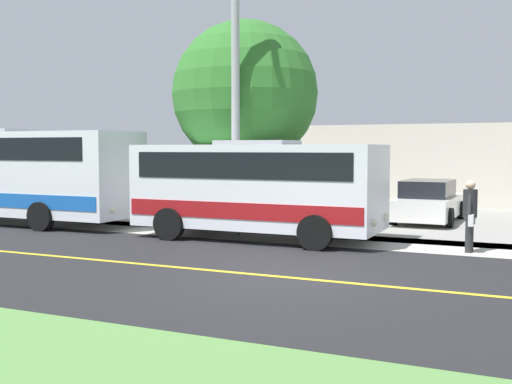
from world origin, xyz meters
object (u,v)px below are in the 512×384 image
object	(u,v)px
pedestrian_with_bags	(470,213)
street_light_pole	(234,75)
tree_curbside	(245,94)
parked_car_near	(428,202)
commercial_building	(422,162)
shuttle_bus_front	(258,185)

from	to	relation	value
pedestrian_with_bags	street_light_pole	bearing A→B (deg)	-92.04
pedestrian_with_bags	tree_curbside	world-z (taller)	tree_curbside
parked_car_near	commercial_building	distance (m)	11.03
street_light_pole	parked_car_near	size ratio (longest dim) A/B	1.90
street_light_pole	commercial_building	distance (m)	16.97
street_light_pole	commercial_building	xyz separation A→B (m)	(-16.52, 2.70, -2.84)
pedestrian_with_bags	parked_car_near	bearing A→B (deg)	-162.36
shuttle_bus_front	pedestrian_with_bags	bearing A→B (deg)	90.84
street_light_pole	parked_car_near	xyz separation A→B (m)	(-5.72, 4.66, -3.95)
shuttle_bus_front	street_light_pole	world-z (taller)	street_light_pole
pedestrian_with_bags	commercial_building	distance (m)	17.21
pedestrian_with_bags	street_light_pole	world-z (taller)	street_light_pole
shuttle_bus_front	commercial_building	xyz separation A→B (m)	(-16.83, 1.80, 0.27)
tree_curbside	pedestrian_with_bags	bearing A→B (deg)	69.53
shuttle_bus_front	tree_curbside	distance (m)	4.34
pedestrian_with_bags	commercial_building	xyz separation A→B (m)	(-16.75, -3.85, 0.84)
commercial_building	pedestrian_with_bags	bearing A→B (deg)	12.95
street_light_pole	tree_curbside	size ratio (longest dim) A/B	1.26
shuttle_bus_front	street_light_pole	xyz separation A→B (m)	(-0.32, -0.90, 3.11)
parked_car_near	tree_curbside	bearing A→B (deg)	-59.68
street_light_pole	parked_car_near	distance (m)	8.37
parked_car_near	pedestrian_with_bags	bearing A→B (deg)	17.64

